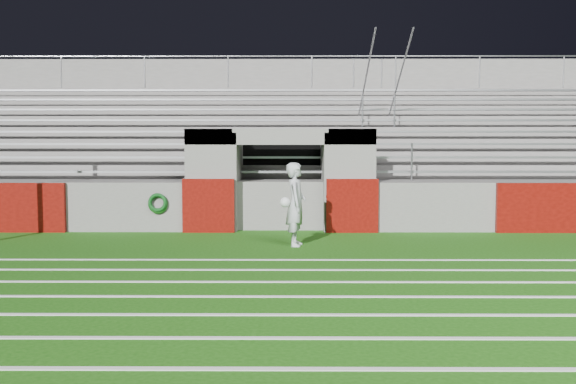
{
  "coord_description": "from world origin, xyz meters",
  "views": [
    {
      "loc": [
        0.29,
        -13.03,
        2.14
      ],
      "look_at": [
        0.2,
        1.8,
        1.1
      ],
      "focal_mm": 40.0,
      "sensor_mm": 36.0,
      "label": 1
    }
  ],
  "objects": [
    {
      "name": "ground",
      "position": [
        0.0,
        0.0,
        0.0
      ],
      "size": [
        90.0,
        90.0,
        0.0
      ],
      "primitive_type": "plane",
      "color": "#1A520D",
      "rests_on": "ground"
    },
    {
      "name": "stadium_structure",
      "position": [
        0.0,
        7.97,
        1.49
      ],
      "size": [
        26.0,
        8.48,
        5.42
      ],
      "color": "slate",
      "rests_on": "ground"
    },
    {
      "name": "hose_coil",
      "position": [
        -3.07,
        2.93,
        0.74
      ],
      "size": [
        0.51,
        0.14,
        0.53
      ],
      "color": "#0D410D",
      "rests_on": "ground"
    },
    {
      "name": "goalkeeper_with_ball",
      "position": [
        0.38,
        0.77,
        0.91
      ],
      "size": [
        0.59,
        0.69,
        1.81
      ],
      "color": "silver",
      "rests_on": "ground"
    },
    {
      "name": "field_markings",
      "position": [
        0.0,
        -5.0,
        0.01
      ],
      "size": [
        28.0,
        8.09,
        0.01
      ],
      "color": "white",
      "rests_on": "ground"
    }
  ]
}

